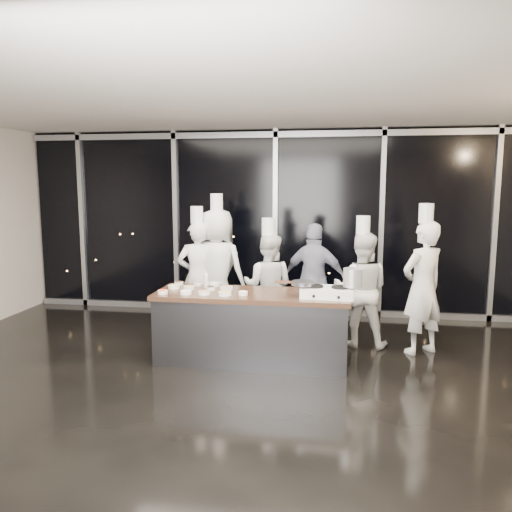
{
  "coord_description": "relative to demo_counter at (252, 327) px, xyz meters",
  "views": [
    {
      "loc": [
        1.02,
        -5.22,
        2.27
      ],
      "look_at": [
        0.01,
        1.2,
        1.33
      ],
      "focal_mm": 35.0,
      "sensor_mm": 36.0,
      "label": 1
    }
  ],
  "objects": [
    {
      "name": "chef_center",
      "position": [
        0.08,
        1.0,
        0.34
      ],
      "size": [
        0.81,
        0.66,
        1.79
      ],
      "rotation": [
        0.0,
        0.0,
        3.04
      ],
      "color": "silver",
      "rests_on": "ground"
    },
    {
      "name": "window_wall",
      "position": [
        0.0,
        2.53,
        1.14
      ],
      "size": [
        8.9,
        0.11,
        3.2
      ],
      "color": "black",
      "rests_on": "ground"
    },
    {
      "name": "chef_side",
      "position": [
        2.2,
        0.67,
        0.46
      ],
      "size": [
        0.78,
        0.73,
        2.02
      ],
      "rotation": [
        0.0,
        0.0,
        3.76
      ],
      "color": "silver",
      "rests_on": "ground"
    },
    {
      "name": "chef_right",
      "position": [
        1.41,
        0.86,
        0.36
      ],
      "size": [
        0.84,
        0.68,
        1.84
      ],
      "rotation": [
        0.0,
        0.0,
        3.04
      ],
      "color": "silver",
      "rests_on": "ground"
    },
    {
      "name": "room_shell",
      "position": [
        0.18,
        -0.9,
        1.79
      ],
      "size": [
        9.02,
        7.02,
        3.21
      ],
      "color": "#BEB2A2",
      "rests_on": "ground"
    },
    {
      "name": "frying_pan",
      "position": [
        0.64,
        -0.11,
        0.61
      ],
      "size": [
        0.5,
        0.3,
        0.05
      ],
      "rotation": [
        0.0,
        0.0,
        -0.05
      ],
      "color": "gray",
      "rests_on": "stove"
    },
    {
      "name": "prep_bowls",
      "position": [
        -0.65,
        0.01,
        0.47
      ],
      "size": [
        1.13,
        0.72,
        0.05
      ],
      "color": "white",
      "rests_on": "demo_counter"
    },
    {
      "name": "demo_counter",
      "position": [
        0.0,
        0.0,
        0.0
      ],
      "size": [
        2.46,
        0.86,
        0.9
      ],
      "color": "#333438",
      "rests_on": "ground"
    },
    {
      "name": "chef_left",
      "position": [
        -0.77,
        1.33,
        0.5
      ],
      "size": [
        1.06,
        0.85,
        2.12
      ],
      "rotation": [
        0.0,
        0.0,
        2.83
      ],
      "color": "silver",
      "rests_on": "ground"
    },
    {
      "name": "stock_pot",
      "position": [
        1.25,
        -0.12,
        0.7
      ],
      "size": [
        0.23,
        0.23,
        0.22
      ],
      "primitive_type": "cylinder",
      "rotation": [
        0.0,
        0.0,
        -0.05
      ],
      "color": "#BCBCBF",
      "rests_on": "stove"
    },
    {
      "name": "squeeze_bottle",
      "position": [
        -0.66,
        0.25,
        0.55
      ],
      "size": [
        0.06,
        0.06,
        0.22
      ],
      "color": "silver",
      "rests_on": "demo_counter"
    },
    {
      "name": "stove",
      "position": [
        0.95,
        -0.11,
        0.51
      ],
      "size": [
        0.65,
        0.43,
        0.14
      ],
      "rotation": [
        0.0,
        0.0,
        -0.05
      ],
      "color": "white",
      "rests_on": "demo_counter"
    },
    {
      "name": "guest",
      "position": [
        0.74,
        1.33,
        0.39
      ],
      "size": [
        1.06,
        0.64,
        1.69
      ],
      "rotation": [
        0.0,
        0.0,
        2.89
      ],
      "color": "#141637",
      "rests_on": "ground"
    },
    {
      "name": "ground",
      "position": [
        0.0,
        -0.9,
        -0.45
      ],
      "size": [
        9.0,
        9.0,
        0.0
      ],
      "primitive_type": "plane",
      "color": "black",
      "rests_on": "ground"
    },
    {
      "name": "chef_far_left",
      "position": [
        -1.04,
        1.18,
        0.42
      ],
      "size": [
        0.73,
        0.62,
        1.94
      ],
      "rotation": [
        0.0,
        0.0,
        3.54
      ],
      "color": "silver",
      "rests_on": "ground"
    }
  ]
}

